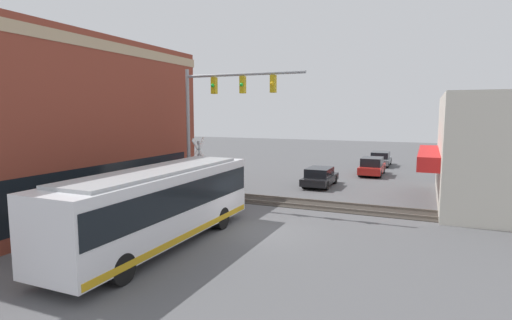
% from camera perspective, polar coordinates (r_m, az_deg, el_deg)
% --- Properties ---
extents(ground_plane, '(120.00, 120.00, 0.00)m').
position_cam_1_polar(ground_plane, '(18.18, 0.24, -10.13)').
color(ground_plane, '#565659').
extents(brick_building, '(15.81, 10.52, 9.02)m').
position_cam_1_polar(brick_building, '(24.62, -29.29, 4.11)').
color(brick_building, brown).
rests_on(brick_building, ground).
extents(shop_building, '(12.19, 8.67, 6.30)m').
position_cam_1_polar(shop_building, '(26.87, 32.63, 1.13)').
color(shop_building, beige).
rests_on(shop_building, ground).
extents(city_bus, '(10.49, 2.59, 3.11)m').
position_cam_1_polar(city_bus, '(16.28, -13.68, -6.09)').
color(city_bus, silver).
rests_on(city_bus, ground).
extents(traffic_signal_gantry, '(0.42, 7.06, 7.71)m').
position_cam_1_polar(traffic_signal_gantry, '(22.28, -5.36, 7.74)').
color(traffic_signal_gantry, gray).
rests_on(traffic_signal_gantry, ground).
extents(crossing_signal, '(1.41, 1.18, 3.81)m').
position_cam_1_polar(crossing_signal, '(24.21, -8.20, -0.38)').
color(crossing_signal, gray).
rests_on(crossing_signal, ground).
extents(rail_track_near, '(2.60, 60.00, 0.15)m').
position_cam_1_polar(rail_track_near, '(23.62, 5.99, -6.12)').
color(rail_track_near, '#332D28').
rests_on(rail_track_near, ground).
extents(parked_car_black, '(4.36, 1.82, 1.36)m').
position_cam_1_polar(parked_car_black, '(29.16, 9.11, -2.47)').
color(parked_car_black, black).
rests_on(parked_car_black, ground).
extents(parked_car_red, '(4.39, 1.82, 1.53)m').
position_cam_1_polar(parked_car_red, '(35.20, 16.24, -0.96)').
color(parked_car_red, '#B21E19').
rests_on(parked_car_red, ground).
extents(parked_car_grey, '(4.39, 1.82, 1.42)m').
position_cam_1_polar(parked_car_grey, '(41.70, 17.37, 0.11)').
color(parked_car_grey, slate).
rests_on(parked_car_grey, ground).
extents(pedestrian_at_crossing, '(0.34, 0.34, 1.85)m').
position_cam_1_polar(pedestrian_at_crossing, '(24.63, -4.53, -3.38)').
color(pedestrian_at_crossing, '#473828').
rests_on(pedestrian_at_crossing, ground).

